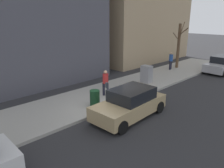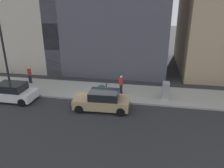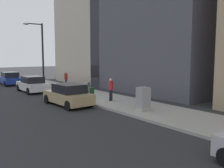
{
  "view_description": "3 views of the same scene",
  "coord_description": "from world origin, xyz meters",
  "px_view_note": "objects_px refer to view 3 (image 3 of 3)",
  "views": [
    {
      "loc": [
        -8.01,
        7.59,
        5.0
      ],
      "look_at": [
        0.62,
        -0.94,
        1.25
      ],
      "focal_mm": 35.0,
      "sensor_mm": 36.0,
      "label": 1
    },
    {
      "loc": [
        -15.95,
        -3.76,
        7.89
      ],
      "look_at": [
        1.12,
        -0.7,
        1.21
      ],
      "focal_mm": 35.0,
      "sensor_mm": 36.0,
      "label": 2
    },
    {
      "loc": [
        -9.18,
        -15.94,
        3.49
      ],
      "look_at": [
        1.6,
        -1.67,
        1.42
      ],
      "focal_mm": 40.0,
      "sensor_mm": 36.0,
      "label": 3
    }
  ],
  "objects_px": {
    "parking_meter": "(89,89)",
    "pedestrian_far_corner": "(66,78)",
    "parked_car_blue": "(10,79)",
    "streetlamp": "(40,50)",
    "trash_bin": "(91,93)",
    "utility_box": "(143,99)",
    "parked_car_tan": "(68,95)",
    "pedestrian_midblock": "(111,88)",
    "parked_car_white": "(32,84)"
  },
  "relations": [
    {
      "from": "parked_car_tan",
      "to": "parked_car_white",
      "type": "height_order",
      "value": "same"
    },
    {
      "from": "parked_car_white",
      "to": "parking_meter",
      "type": "xyz_separation_m",
      "value": [
        1.48,
        -7.84,
        0.24
      ]
    },
    {
      "from": "pedestrian_midblock",
      "to": "parked_car_tan",
      "type": "bearing_deg",
      "value": -51.7
    },
    {
      "from": "parked_car_tan",
      "to": "pedestrian_midblock",
      "type": "height_order",
      "value": "pedestrian_midblock"
    },
    {
      "from": "parking_meter",
      "to": "pedestrian_midblock",
      "type": "distance_m",
      "value": 1.62
    },
    {
      "from": "parked_car_tan",
      "to": "pedestrian_midblock",
      "type": "xyz_separation_m",
      "value": [
        2.94,
        -1.03,
        0.35
      ]
    },
    {
      "from": "streetlamp",
      "to": "pedestrian_far_corner",
      "type": "height_order",
      "value": "streetlamp"
    },
    {
      "from": "parking_meter",
      "to": "trash_bin",
      "type": "xyz_separation_m",
      "value": [
        0.45,
        0.5,
        -0.38
      ]
    },
    {
      "from": "parked_car_tan",
      "to": "parking_meter",
      "type": "height_order",
      "value": "parked_car_tan"
    },
    {
      "from": "parked_car_blue",
      "to": "parking_meter",
      "type": "xyz_separation_m",
      "value": [
        1.57,
        -15.27,
        0.24
      ]
    },
    {
      "from": "parked_car_white",
      "to": "trash_bin",
      "type": "bearing_deg",
      "value": -74.74
    },
    {
      "from": "pedestrian_midblock",
      "to": "utility_box",
      "type": "bearing_deg",
      "value": 51.95
    },
    {
      "from": "parked_car_blue",
      "to": "parking_meter",
      "type": "height_order",
      "value": "parked_car_blue"
    },
    {
      "from": "parked_car_tan",
      "to": "trash_bin",
      "type": "bearing_deg",
      "value": 11.52
    },
    {
      "from": "parked_car_blue",
      "to": "parked_car_tan",
      "type": "bearing_deg",
      "value": -88.8
    },
    {
      "from": "parked_car_tan",
      "to": "utility_box",
      "type": "relative_size",
      "value": 2.98
    },
    {
      "from": "parking_meter",
      "to": "utility_box",
      "type": "xyz_separation_m",
      "value": [
        0.85,
        -4.85,
        -0.13
      ]
    },
    {
      "from": "parked_car_white",
      "to": "trash_bin",
      "type": "distance_m",
      "value": 7.59
    },
    {
      "from": "parked_car_blue",
      "to": "pedestrian_far_corner",
      "type": "relative_size",
      "value": 2.56
    },
    {
      "from": "parked_car_white",
      "to": "pedestrian_midblock",
      "type": "xyz_separation_m",
      "value": [
        2.71,
        -8.9,
        0.35
      ]
    },
    {
      "from": "parked_car_tan",
      "to": "streetlamp",
      "type": "distance_m",
      "value": 9.67
    },
    {
      "from": "parking_meter",
      "to": "utility_box",
      "type": "bearing_deg",
      "value": -80.05
    },
    {
      "from": "parked_car_tan",
      "to": "utility_box",
      "type": "height_order",
      "value": "utility_box"
    },
    {
      "from": "parked_car_blue",
      "to": "utility_box",
      "type": "distance_m",
      "value": 20.26
    },
    {
      "from": "utility_box",
      "to": "pedestrian_far_corner",
      "type": "xyz_separation_m",
      "value": [
        1.4,
        13.05,
        0.24
      ]
    },
    {
      "from": "utility_box",
      "to": "parked_car_blue",
      "type": "bearing_deg",
      "value": 96.85
    },
    {
      "from": "parked_car_tan",
      "to": "utility_box",
      "type": "bearing_deg",
      "value": -64.19
    },
    {
      "from": "parking_meter",
      "to": "pedestrian_far_corner",
      "type": "height_order",
      "value": "pedestrian_far_corner"
    },
    {
      "from": "streetlamp",
      "to": "trash_bin",
      "type": "bearing_deg",
      "value": -85.82
    },
    {
      "from": "trash_bin",
      "to": "utility_box",
      "type": "bearing_deg",
      "value": -85.72
    },
    {
      "from": "parked_car_tan",
      "to": "pedestrian_midblock",
      "type": "bearing_deg",
      "value": -21.52
    },
    {
      "from": "parked_car_blue",
      "to": "trash_bin",
      "type": "height_order",
      "value": "parked_car_blue"
    },
    {
      "from": "pedestrian_midblock",
      "to": "parking_meter",
      "type": "bearing_deg",
      "value": -73.07
    },
    {
      "from": "streetlamp",
      "to": "pedestrian_midblock",
      "type": "distance_m",
      "value": 10.51
    },
    {
      "from": "parked_car_blue",
      "to": "pedestrian_far_corner",
      "type": "xyz_separation_m",
      "value": [
        3.81,
        -7.06,
        0.35
      ]
    },
    {
      "from": "parked_car_white",
      "to": "parking_meter",
      "type": "distance_m",
      "value": 7.98
    },
    {
      "from": "parking_meter",
      "to": "pedestrian_far_corner",
      "type": "bearing_deg",
      "value": 74.67
    },
    {
      "from": "parked_car_blue",
      "to": "pedestrian_far_corner",
      "type": "height_order",
      "value": "pedestrian_far_corner"
    },
    {
      "from": "parked_car_blue",
      "to": "streetlamp",
      "type": "relative_size",
      "value": 0.65
    },
    {
      "from": "parking_meter",
      "to": "pedestrian_far_corner",
      "type": "distance_m",
      "value": 8.5
    },
    {
      "from": "parked_car_white",
      "to": "utility_box",
      "type": "relative_size",
      "value": 2.95
    },
    {
      "from": "parking_meter",
      "to": "trash_bin",
      "type": "bearing_deg",
      "value": 48.11
    },
    {
      "from": "parking_meter",
      "to": "utility_box",
      "type": "height_order",
      "value": "utility_box"
    },
    {
      "from": "streetlamp",
      "to": "parked_car_blue",
      "type": "bearing_deg",
      "value": 102.47
    },
    {
      "from": "parked_car_tan",
      "to": "parked_car_blue",
      "type": "distance_m",
      "value": 15.29
    },
    {
      "from": "parked_car_blue",
      "to": "streetlamp",
      "type": "distance_m",
      "value": 7.26
    },
    {
      "from": "parked_car_blue",
      "to": "trash_bin",
      "type": "distance_m",
      "value": 14.9
    },
    {
      "from": "parked_car_white",
      "to": "parked_car_blue",
      "type": "distance_m",
      "value": 7.43
    },
    {
      "from": "parked_car_blue",
      "to": "trash_bin",
      "type": "xyz_separation_m",
      "value": [
        2.02,
        -14.76,
        -0.14
      ]
    },
    {
      "from": "streetlamp",
      "to": "parking_meter",
      "type": "bearing_deg",
      "value": -88.93
    }
  ]
}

